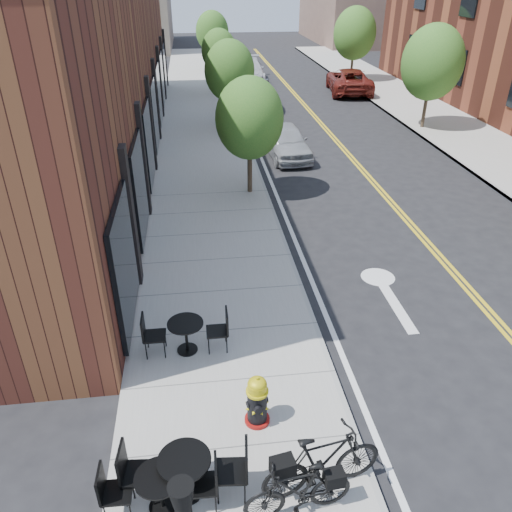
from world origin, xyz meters
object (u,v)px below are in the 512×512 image
bistro_set_c (186,333)px  parked_car_far (349,81)px  parked_car_a (286,141)px  bicycle_right (323,462)px  bistro_set_b (160,487)px  parked_car_c (249,70)px  parked_car_b (252,98)px  fire_hydrant (257,401)px  bistro_set_a (185,471)px  bicycle_left (298,491)px

bistro_set_c → parked_car_far: size_ratio=0.31×
parked_car_a → bicycle_right: bearing=-102.4°
bistro_set_b → parked_car_c: 31.60m
parked_car_b → parked_car_far: size_ratio=0.95×
fire_hydrant → bistro_set_c: (-1.16, 1.96, -0.02)m
bistro_set_a → bicycle_left: bearing=-12.2°
parked_car_c → parked_car_a: bearing=-86.9°
bistro_set_a → parked_car_a: parked_car_a is taller
bicycle_right → parked_car_far: 28.09m
bicycle_left → bistro_set_c: bicycle_left is taller
bicycle_left → bistro_set_a: bistro_set_a is taller
bicycle_right → bistro_set_c: 3.83m
parked_car_a → bistro_set_c: bearing=-113.3°
fire_hydrant → parked_car_a: 14.14m
bistro_set_a → bistro_set_b: bistro_set_a is taller
bistro_set_a → bistro_set_c: bearing=95.2°
bicycle_right → parked_car_b: parked_car_b is taller
bistro_set_a → parked_car_far: 28.58m
bistro_set_b → parked_car_c: size_ratio=0.31×
fire_hydrant → bistro_set_b: size_ratio=0.62×
fire_hydrant → bicycle_left: size_ratio=0.63×
fire_hydrant → bicycle_right: bicycle_right is taller
bicycle_left → parked_car_a: bearing=164.4°
bistro_set_b → fire_hydrant: bearing=43.4°
fire_hydrant → bistro_set_b: (-1.52, -1.37, -0.04)m
fire_hydrant → bistro_set_b: bearing=-155.0°
parked_car_c → bicycle_left: bearing=-91.1°
parked_car_c → bistro_set_b: bearing=-94.5°
parked_car_a → parked_car_c: size_ratio=0.75×
bicycle_left → bistro_set_b: bearing=-105.6°
parked_car_c → bistro_set_c: bearing=-94.8°
bistro_set_a → parked_car_c: parked_car_c is taller
parked_car_c → parked_car_far: 7.26m
bistro_set_c → parked_car_b: parked_car_b is taller
parked_car_c → parked_car_far: bearing=-32.9°
bicycle_right → parked_car_a: parked_car_a is taller
bicycle_right → parked_car_b: size_ratio=0.37×
bicycle_left → bicycle_right: size_ratio=0.84×
bistro_set_b → bistro_set_c: bearing=85.1°
bicycle_right → bistro_set_a: bearing=75.3°
bistro_set_a → bistro_set_c: bistro_set_a is taller
bistro_set_c → parked_car_b: 19.36m
parked_car_a → parked_car_b: bearing=90.0°
fire_hydrant → bistro_set_c: bearing=103.5°
bicycle_right → parked_car_a: 15.34m
parked_car_a → parked_car_far: 13.15m
parked_car_a → parked_car_c: bearing=84.8°
bicycle_right → parked_car_c: parked_car_c is taller
parked_car_b → parked_car_far: bearing=40.6°
bistro_set_b → parked_car_c: (4.75, 31.25, 0.19)m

